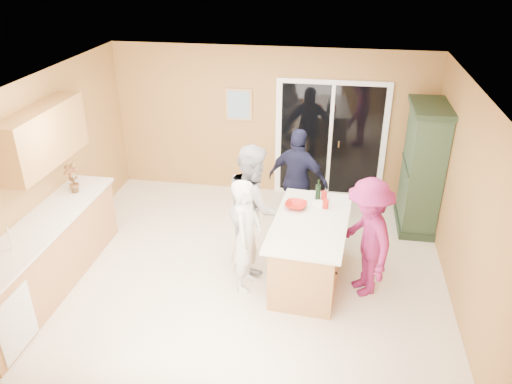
% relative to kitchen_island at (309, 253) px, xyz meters
% --- Properties ---
extents(floor, '(5.50, 5.50, 0.00)m').
position_rel_kitchen_island_xyz_m(floor, '(-0.90, 0.13, -0.43)').
color(floor, white).
rests_on(floor, ground).
extents(ceiling, '(5.50, 5.00, 0.10)m').
position_rel_kitchen_island_xyz_m(ceiling, '(-0.90, 0.13, 2.17)').
color(ceiling, white).
rests_on(ceiling, wall_back).
extents(wall_back, '(5.50, 0.10, 2.60)m').
position_rel_kitchen_island_xyz_m(wall_back, '(-0.90, 2.63, 0.87)').
color(wall_back, tan).
rests_on(wall_back, ground).
extents(wall_front, '(5.50, 0.10, 2.60)m').
position_rel_kitchen_island_xyz_m(wall_front, '(-0.90, -2.37, 0.87)').
color(wall_front, tan).
rests_on(wall_front, ground).
extents(wall_left, '(0.10, 5.00, 2.60)m').
position_rel_kitchen_island_xyz_m(wall_left, '(-3.65, 0.13, 0.87)').
color(wall_left, tan).
rests_on(wall_left, ground).
extents(wall_right, '(0.10, 5.00, 2.60)m').
position_rel_kitchen_island_xyz_m(wall_right, '(1.85, 0.13, 0.87)').
color(wall_right, tan).
rests_on(wall_right, ground).
extents(left_cabinet_run, '(0.65, 3.05, 1.24)m').
position_rel_kitchen_island_xyz_m(left_cabinet_run, '(-3.35, -0.92, 0.04)').
color(left_cabinet_run, '#B07644').
rests_on(left_cabinet_run, floor).
extents(upper_cabinets, '(0.35, 1.60, 0.75)m').
position_rel_kitchen_island_xyz_m(upper_cabinets, '(-3.48, -0.07, 1.45)').
color(upper_cabinets, '#B07644').
rests_on(upper_cabinets, wall_left).
extents(sliding_door, '(1.90, 0.07, 2.10)m').
position_rel_kitchen_island_xyz_m(sliding_door, '(0.15, 2.59, 0.62)').
color(sliding_door, white).
rests_on(sliding_door, floor).
extents(framed_picture, '(0.46, 0.04, 0.56)m').
position_rel_kitchen_island_xyz_m(framed_picture, '(-1.45, 2.61, 1.17)').
color(framed_picture, tan).
rests_on(framed_picture, wall_back).
extents(kitchen_island, '(1.07, 1.80, 0.91)m').
position_rel_kitchen_island_xyz_m(kitchen_island, '(0.00, 0.00, 0.00)').
color(kitchen_island, '#B07644').
rests_on(kitchen_island, floor).
extents(green_hutch, '(0.58, 1.09, 2.00)m').
position_rel_kitchen_island_xyz_m(green_hutch, '(1.59, 1.76, 0.55)').
color(green_hutch, '#203322').
rests_on(green_hutch, floor).
extents(woman_white, '(0.44, 0.61, 1.55)m').
position_rel_kitchen_island_xyz_m(woman_white, '(-0.79, -0.27, 0.35)').
color(woman_white, white).
rests_on(woman_white, floor).
extents(woman_grey, '(0.86, 1.00, 1.77)m').
position_rel_kitchen_island_xyz_m(woman_grey, '(-0.80, 0.32, 0.46)').
color(woman_grey, '#AEADB0').
rests_on(woman_grey, floor).
extents(woman_navy, '(1.05, 0.67, 1.66)m').
position_rel_kitchen_island_xyz_m(woman_navy, '(-0.28, 1.35, 0.40)').
color(woman_navy, '#181835').
rests_on(woman_navy, floor).
extents(woman_magenta, '(0.93, 1.18, 1.60)m').
position_rel_kitchen_island_xyz_m(woman_magenta, '(0.72, -0.12, 0.37)').
color(woman_magenta, '#9B215D').
rests_on(woman_magenta, floor).
extents(serving_bowl, '(0.33, 0.33, 0.07)m').
position_rel_kitchen_island_xyz_m(serving_bowl, '(-0.22, 0.33, 0.52)').
color(serving_bowl, red).
rests_on(serving_bowl, kitchen_island).
extents(tulip_vase, '(0.25, 0.19, 0.44)m').
position_rel_kitchen_island_xyz_m(tulip_vase, '(-3.35, 0.21, 0.73)').
color(tulip_vase, '#A61021').
rests_on(tulip_vase, left_cabinet_run).
extents(tumbler_near, '(0.09, 0.09, 0.11)m').
position_rel_kitchen_island_xyz_m(tumbler_near, '(0.14, 0.64, 0.54)').
color(tumbler_near, red).
rests_on(tumbler_near, kitchen_island).
extents(tumbler_far, '(0.09, 0.09, 0.12)m').
position_rel_kitchen_island_xyz_m(tumbler_far, '(0.17, 0.38, 0.54)').
color(tumbler_far, red).
rests_on(tumbler_far, kitchen_island).
extents(wine_bottle, '(0.07, 0.07, 0.30)m').
position_rel_kitchen_island_xyz_m(wine_bottle, '(0.05, 0.62, 0.60)').
color(wine_bottle, black).
rests_on(wine_bottle, kitchen_island).
extents(white_plate, '(0.26, 0.26, 0.01)m').
position_rel_kitchen_island_xyz_m(white_plate, '(0.09, 0.49, 0.49)').
color(white_plate, white).
rests_on(white_plate, kitchen_island).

